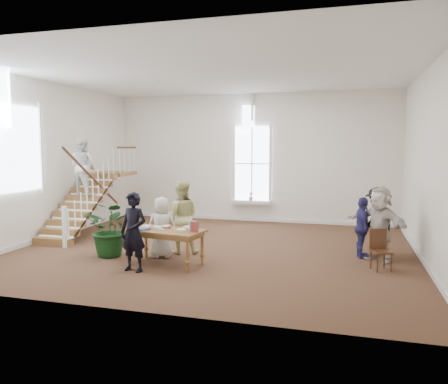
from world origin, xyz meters
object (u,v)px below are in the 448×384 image
(police_officer, at_px, (133,232))
(woman_cluster_b, at_px, (378,221))
(elderly_woman, at_px, (162,227))
(woman_cluster_c, at_px, (380,224))
(library_table, at_px, (165,233))
(floor_plant, at_px, (111,229))
(person_yellow, at_px, (181,217))
(side_chair, at_px, (380,247))
(woman_cluster_a, at_px, (362,228))

(police_officer, xyz_separation_m, woman_cluster_b, (5.10, 2.94, -0.01))
(elderly_woman, relative_size, woman_cluster_b, 0.87)
(police_officer, bearing_deg, woman_cluster_c, 32.88)
(library_table, height_order, woman_cluster_c, woman_cluster_c)
(library_table, xyz_separation_m, floor_plant, (-1.55, 0.36, -0.05))
(woman_cluster_c, bearing_deg, library_table, -117.69)
(elderly_woman, height_order, woman_cluster_c, woman_cluster_c)
(police_officer, distance_m, woman_cluster_b, 5.89)
(elderly_woman, bearing_deg, woman_cluster_b, -171.68)
(library_table, relative_size, woman_cluster_b, 1.09)
(library_table, height_order, floor_plant, floor_plant)
(elderly_woman, bearing_deg, library_table, 108.68)
(person_yellow, bearing_deg, floor_plant, 6.22)
(woman_cluster_b, xyz_separation_m, side_chair, (-0.03, -1.39, -0.35))
(library_table, distance_m, elderly_woman, 0.68)
(library_table, relative_size, person_yellow, 1.00)
(woman_cluster_c, xyz_separation_m, side_chair, (-0.03, -0.74, -0.39))
(library_table, bearing_deg, police_officer, -114.27)
(person_yellow, xyz_separation_m, floor_plant, (-1.52, -0.74, -0.24))
(floor_plant, xyz_separation_m, side_chair, (6.19, 0.54, -0.19))
(woman_cluster_b, bearing_deg, woman_cluster_c, 38.49)
(woman_cluster_a, height_order, woman_cluster_b, woman_cluster_b)
(woman_cluster_a, xyz_separation_m, woman_cluster_c, (0.37, -0.20, 0.14))
(person_yellow, distance_m, woman_cluster_b, 4.85)
(police_officer, bearing_deg, side_chair, 25.64)
(library_table, distance_m, side_chair, 4.73)
(woman_cluster_a, bearing_deg, police_officer, 106.63)
(person_yellow, distance_m, woman_cluster_c, 4.73)
(woman_cluster_a, bearing_deg, person_yellow, 88.56)
(person_yellow, distance_m, floor_plant, 1.70)
(person_yellow, bearing_deg, woman_cluster_b, 174.45)
(police_officer, relative_size, woman_cluster_b, 1.01)
(woman_cluster_b, xyz_separation_m, floor_plant, (-6.21, -1.93, -0.16))
(woman_cluster_c, relative_size, floor_plant, 1.30)
(woman_cluster_b, height_order, side_chair, woman_cluster_b)
(woman_cluster_a, relative_size, woman_cluster_c, 0.83)
(library_table, bearing_deg, side_chair, 20.09)
(woman_cluster_c, bearing_deg, woman_cluster_a, -165.35)
(woman_cluster_b, bearing_deg, police_officer, -21.52)
(police_officer, height_order, woman_cluster_c, woman_cluster_c)
(library_table, xyz_separation_m, woman_cluster_b, (4.67, 2.29, 0.12))
(elderly_woman, bearing_deg, person_yellow, -131.34)
(person_yellow, bearing_deg, library_table, 71.86)
(woman_cluster_c, distance_m, floor_plant, 6.35)
(elderly_woman, xyz_separation_m, woman_cluster_a, (4.63, 1.24, 0.00))
(side_chair, bearing_deg, library_table, 167.63)
(police_officer, relative_size, person_yellow, 0.93)
(person_yellow, bearing_deg, side_chair, 157.72)
(police_officer, distance_m, elderly_woman, 1.26)
(person_yellow, distance_m, side_chair, 4.69)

